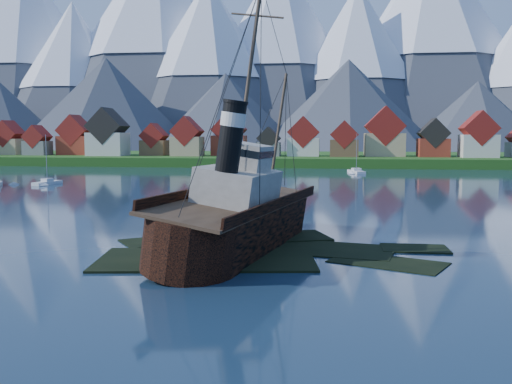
# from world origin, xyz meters

# --- Properties ---
(ground) EXTENTS (1400.00, 1400.00, 0.00)m
(ground) POSITION_xyz_m (0.00, 0.00, 0.00)
(ground) COLOR #182E45
(ground) RESTS_ON ground
(shoal) EXTENTS (31.71, 21.24, 1.14)m
(shoal) POSITION_xyz_m (1.78, 2.15, -0.35)
(shoal) COLOR black
(shoal) RESTS_ON ground
(shore_bank) EXTENTS (600.00, 80.00, 3.20)m
(shore_bank) POSITION_xyz_m (0.00, 170.00, 0.00)
(shore_bank) COLOR #244F16
(shore_bank) RESTS_ON ground
(seawall) EXTENTS (600.00, 2.50, 2.00)m
(seawall) POSITION_xyz_m (0.00, 132.00, 0.00)
(seawall) COLOR #3F3D38
(seawall) RESTS_ON ground
(town) EXTENTS (250.96, 16.69, 17.30)m
(town) POSITION_xyz_m (-33.12, 152.18, 8.99)
(town) COLOR maroon
(town) RESTS_ON ground
(mountains) EXTENTS (965.00, 340.00, 205.00)m
(mountains) POSITION_xyz_m (-0.79, 481.26, 89.34)
(mountains) COLOR #2D333D
(mountains) RESTS_ON ground
(tugboat_wreck) EXTENTS (7.11, 30.61, 24.26)m
(tugboat_wreck) POSITION_xyz_m (-1.30, 4.37, 3.05)
(tugboat_wreck) COLOR black
(tugboat_wreck) RESTS_ON ground
(sailboat_b) EXTENTS (3.43, 7.81, 10.99)m
(sailboat_b) POSITION_xyz_m (-52.02, 65.41, 0.26)
(sailboat_b) COLOR silver
(sailboat_b) RESTS_ON ground
(sailboat_c) EXTENTS (10.36, 6.96, 13.29)m
(sailboat_c) POSITION_xyz_m (-10.30, 66.18, 0.30)
(sailboat_c) COLOR silver
(sailboat_c) RESTS_ON ground
(sailboat_e) EXTENTS (4.70, 10.01, 11.27)m
(sailboat_e) POSITION_xyz_m (14.51, 110.71, 0.25)
(sailboat_e) COLOR silver
(sailboat_e) RESTS_ON ground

